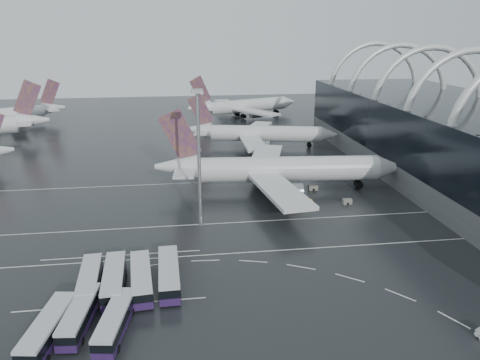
{
  "coord_description": "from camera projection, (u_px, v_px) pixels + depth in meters",
  "views": [
    {
      "loc": [
        -13.38,
        -77.92,
        38.7
      ],
      "look_at": [
        0.13,
        19.19,
        7.0
      ],
      "focal_mm": 35.0,
      "sensor_mm": 36.0,
      "label": 1
    }
  ],
  "objects": [
    {
      "name": "bus_row_near_d",
      "position": [
        169.0,
        274.0,
        73.84
      ],
      "size": [
        3.61,
        13.95,
        3.41
      ],
      "rotation": [
        0.0,
        0.0,
        1.6
      ],
      "color": "#26133C",
      "rests_on": "ground"
    },
    {
      "name": "airliner_gate_c",
      "position": [
        242.0,
        107.0,
        213.69
      ],
      "size": [
        53.96,
        49.22,
        19.92
      ],
      "rotation": [
        0.0,
        0.0,
        0.37
      ],
      "color": "silver",
      "rests_on": "ground"
    },
    {
      "name": "airliner_gate_b",
      "position": [
        258.0,
        134.0,
        159.99
      ],
      "size": [
        51.94,
        45.96,
        18.15
      ],
      "rotation": [
        0.0,
        0.0,
        -0.22
      ],
      "color": "silver",
      "rests_on": "ground"
    },
    {
      "name": "bus_row_far_a",
      "position": [
        48.0,
        329.0,
        60.42
      ],
      "size": [
        4.95,
        13.45,
        3.24
      ],
      "rotation": [
        0.0,
        0.0,
        1.42
      ],
      "color": "#26133C",
      "rests_on": "ground"
    },
    {
      "name": "floodlight_mast",
      "position": [
        199.0,
        143.0,
        91.4
      ],
      "size": [
        2.14,
        2.14,
        27.91
      ],
      "color": "gray",
      "rests_on": "ground"
    },
    {
      "name": "gse_cart_belly_a",
      "position": [
        307.0,
        202.0,
        107.86
      ],
      "size": [
        2.22,
        1.31,
        1.21
      ],
      "primitive_type": "cube",
      "color": "gold",
      "rests_on": "ground"
    },
    {
      "name": "bus_bay_line_south",
      "position": [
        111.0,
        305.0,
        68.86
      ],
      "size": [
        28.0,
        0.25,
        0.01
      ],
      "primitive_type": "cube",
      "color": "silver",
      "rests_on": "ground"
    },
    {
      "name": "airliner_main",
      "position": [
        276.0,
        170.0,
        116.53
      ],
      "size": [
        62.12,
        54.31,
        21.03
      ],
      "rotation": [
        0.0,
        0.0,
        -0.08
      ],
      "color": "silver",
      "rests_on": "ground"
    },
    {
      "name": "ground",
      "position": [
        253.0,
        247.0,
        87.09
      ],
      "size": [
        420.0,
        420.0,
        0.0
      ],
      "primitive_type": "plane",
      "color": "black",
      "rests_on": "ground"
    },
    {
      "name": "lane_marking_far",
      "position": [
        229.0,
        181.0,
        124.78
      ],
      "size": [
        120.0,
        0.25,
        0.01
      ],
      "primitive_type": "cube",
      "color": "silver",
      "rests_on": "ground"
    },
    {
      "name": "bus_row_near_a",
      "position": [
        90.0,
        281.0,
        72.08
      ],
      "size": [
        3.66,
        13.01,
        3.17
      ],
      "rotation": [
        0.0,
        0.0,
        1.63
      ],
      "color": "#26133C",
      "rests_on": "ground"
    },
    {
      "name": "jet_remote_far",
      "position": [
        16.0,
        114.0,
        196.8
      ],
      "size": [
        40.45,
        33.06,
        18.55
      ],
      "rotation": [
        0.0,
        0.0,
        3.59
      ],
      "color": "silver",
      "rests_on": "ground"
    },
    {
      "name": "bus_row_far_b",
      "position": [
        80.0,
        315.0,
        63.48
      ],
      "size": [
        4.08,
        12.62,
        3.05
      ],
      "rotation": [
        0.0,
        0.0,
        1.47
      ],
      "color": "#26133C",
      "rests_on": "ground"
    },
    {
      "name": "lane_marking_near",
      "position": [
        255.0,
        252.0,
        85.2
      ],
      "size": [
        120.0,
        0.25,
        0.01
      ],
      "primitive_type": "cube",
      "color": "silver",
      "rests_on": "ground"
    },
    {
      "name": "bus_row_far_c",
      "position": [
        115.0,
        321.0,
        62.13
      ],
      "size": [
        4.66,
        12.77,
        3.08
      ],
      "rotation": [
        0.0,
        0.0,
        1.42
      ],
      "color": "#26133C",
      "rests_on": "ground"
    },
    {
      "name": "bus_row_near_b",
      "position": [
        114.0,
        280.0,
        72.14
      ],
      "size": [
        3.71,
        13.67,
        3.33
      ],
      "rotation": [
        0.0,
        0.0,
        1.62
      ],
      "color": "#26133C",
      "rests_on": "ground"
    },
    {
      "name": "gse_cart_belly_b",
      "position": [
        313.0,
        187.0,
        117.93
      ],
      "size": [
        2.33,
        1.38,
        1.27
      ],
      "primitive_type": "cube",
      "color": "slate",
      "rests_on": "ground"
    },
    {
      "name": "bus_row_near_c",
      "position": [
        141.0,
        278.0,
        72.61
      ],
      "size": [
        4.24,
        13.64,
        3.3
      ],
      "rotation": [
        0.0,
        0.0,
        1.66
      ],
      "color": "#26133C",
      "rests_on": "ground"
    },
    {
      "name": "bus_bay_line_north",
      "position": [
        122.0,
        255.0,
        83.94
      ],
      "size": [
        28.0,
        0.25,
        0.01
      ],
      "primitive_type": "cube",
      "color": "silver",
      "rests_on": "ground"
    },
    {
      "name": "gse_cart_belly_d",
      "position": [
        347.0,
        201.0,
        108.53
      ],
      "size": [
        2.1,
        1.24,
        1.15
      ],
      "primitive_type": "cube",
      "color": "slate",
      "rests_on": "ground"
    },
    {
      "name": "lane_marking_mid",
      "position": [
        244.0,
        222.0,
        98.4
      ],
      "size": [
        120.0,
        0.25,
        0.01
      ],
      "primitive_type": "cube",
      "color": "silver",
      "rests_on": "ground"
    }
  ]
}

